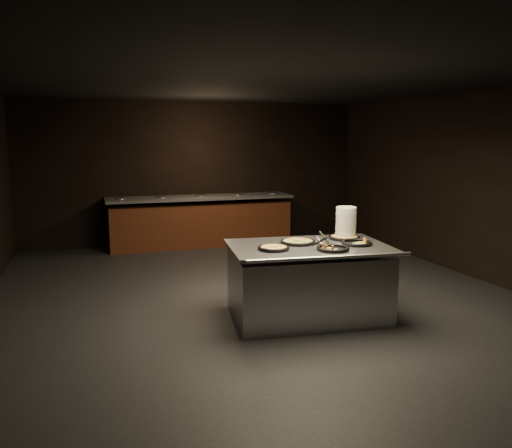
# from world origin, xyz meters

# --- Properties ---
(room) EXTENTS (7.02, 8.02, 2.92)m
(room) POSITION_xyz_m (0.00, 0.00, 1.45)
(room) COLOR black
(room) RESTS_ON ground
(salad_bar) EXTENTS (3.70, 0.83, 1.18)m
(salad_bar) POSITION_xyz_m (0.00, 3.56, 0.44)
(salad_bar) COLOR #5D2915
(salad_bar) RESTS_ON ground
(serving_counter) EXTENTS (1.97, 1.39, 0.89)m
(serving_counter) POSITION_xyz_m (0.32, -0.99, 0.42)
(serving_counter) COLOR #BABDC2
(serving_counter) RESTS_ON ground
(plate_stack) EXTENTS (0.25, 0.25, 0.39)m
(plate_stack) POSITION_xyz_m (0.95, -0.73, 1.08)
(plate_stack) COLOR white
(plate_stack) RESTS_ON serving_counter
(pan_veggie_whole) EXTENTS (0.36, 0.36, 0.04)m
(pan_veggie_whole) POSITION_xyz_m (-0.15, -1.08, 0.90)
(pan_veggie_whole) COLOR black
(pan_veggie_whole) RESTS_ON serving_counter
(pan_cheese_whole) EXTENTS (0.42, 0.42, 0.04)m
(pan_cheese_whole) POSITION_xyz_m (0.25, -0.84, 0.90)
(pan_cheese_whole) COLOR black
(pan_cheese_whole) RESTS_ON serving_counter
(pan_cheese_slices_a) EXTENTS (0.39, 0.39, 0.04)m
(pan_cheese_slices_a) POSITION_xyz_m (0.91, -0.77, 0.90)
(pan_cheese_slices_a) COLOR black
(pan_cheese_slices_a) RESTS_ON serving_counter
(pan_cheese_slices_b) EXTENTS (0.37, 0.37, 0.04)m
(pan_cheese_slices_b) POSITION_xyz_m (0.47, -1.32, 0.90)
(pan_cheese_slices_b) COLOR black
(pan_cheese_slices_b) RESTS_ON serving_counter
(pan_veggie_slices) EXTENTS (0.36, 0.36, 0.04)m
(pan_veggie_slices) POSITION_xyz_m (0.88, -1.13, 0.90)
(pan_veggie_slices) COLOR black
(pan_veggie_slices) RESTS_ON serving_counter
(server_left) EXTENTS (0.14, 0.33, 0.16)m
(server_left) POSITION_xyz_m (0.46, -1.05, 0.96)
(server_left) COLOR #BABDC2
(server_left) RESTS_ON serving_counter
(server_right) EXTENTS (0.27, 0.22, 0.15)m
(server_right) POSITION_xyz_m (0.36, -1.29, 0.96)
(server_right) COLOR #BABDC2
(server_right) RESTS_ON serving_counter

